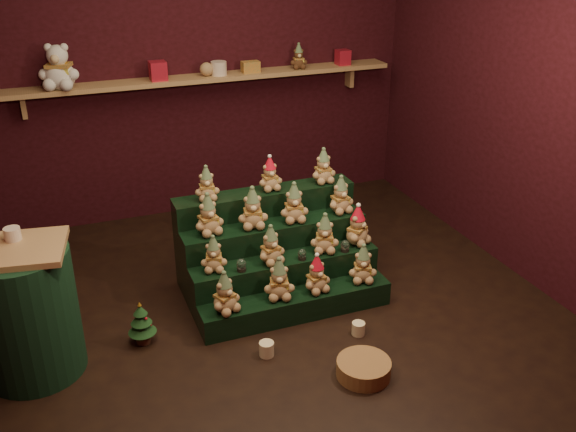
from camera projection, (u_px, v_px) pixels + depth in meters
name	position (u px, v px, depth m)	size (l,w,h in m)	color
ground	(275.00, 311.00, 4.66)	(4.00, 4.00, 0.00)	black
back_wall	(196.00, 63.00, 5.79)	(4.00, 0.10, 2.80)	black
front_wall	(467.00, 280.00, 2.33)	(4.00, 0.10, 2.80)	black
right_wall	(534.00, 96.00, 4.74)	(0.10, 4.00, 2.80)	black
back_shelf	(201.00, 79.00, 5.69)	(3.60, 0.26, 0.24)	#A47D52
riser_tier_front	(297.00, 305.00, 4.56)	(1.40, 0.22, 0.18)	black
riser_tier_midfront	(285.00, 280.00, 4.71)	(1.40, 0.22, 0.36)	black
riser_tier_midback	(275.00, 255.00, 4.86)	(1.40, 0.22, 0.54)	black
riser_tier_back	(265.00, 233.00, 5.01)	(1.40, 0.22, 0.72)	black
teddy_0	(225.00, 292.00, 4.28)	(0.21, 0.19, 0.29)	tan
teddy_1	(279.00, 279.00, 4.43)	(0.22, 0.19, 0.30)	tan
teddy_2	(317.00, 274.00, 4.51)	(0.20, 0.18, 0.28)	tan
teddy_3	(363.00, 263.00, 4.64)	(0.20, 0.18, 0.29)	tan
teddy_4	(214.00, 254.00, 4.43)	(0.18, 0.17, 0.26)	tan
teddy_5	(271.00, 245.00, 4.52)	(0.20, 0.18, 0.28)	tan
teddy_6	(325.00, 233.00, 4.67)	(0.21, 0.19, 0.29)	tan
teddy_7	(357.00, 225.00, 4.78)	(0.22, 0.20, 0.30)	tan
teddy_8	(208.00, 214.00, 4.53)	(0.21, 0.19, 0.30)	tan
teddy_9	(253.00, 208.00, 4.63)	(0.22, 0.20, 0.31)	tan
teddy_10	(294.00, 203.00, 4.72)	(0.21, 0.19, 0.30)	tan
teddy_11	(341.00, 195.00, 4.87)	(0.20, 0.18, 0.29)	tan
teddy_12	(207.00, 183.00, 4.65)	(0.18, 0.16, 0.25)	tan
teddy_13	(270.00, 174.00, 4.81)	(0.18, 0.16, 0.26)	tan
teddy_14	(323.00, 166.00, 4.95)	(0.19, 0.17, 0.27)	tan
snow_globe_a	(241.00, 265.00, 4.45)	(0.07, 0.07, 0.09)	black
snow_globe_b	(302.00, 254.00, 4.60)	(0.06, 0.06, 0.08)	black
snow_globe_c	(345.00, 246.00, 4.71)	(0.07, 0.07, 0.09)	black
side_table	(27.00, 311.00, 3.89)	(0.64, 0.61, 0.87)	#A47D52
table_ornament	(12.00, 234.00, 3.77)	(0.10, 0.10, 0.08)	beige
mini_christmas_tree	(142.00, 323.00, 4.25)	(0.19, 0.19, 0.32)	#472619
mug_left	(267.00, 349.00, 4.17)	(0.10, 0.10, 0.10)	beige
mug_right	(358.00, 329.00, 4.38)	(0.09, 0.09, 0.09)	beige
wicker_basket	(364.00, 369.00, 3.98)	(0.34, 0.34, 0.11)	#A17441
white_bear	(58.00, 60.00, 5.17)	(0.33, 0.29, 0.46)	white
brown_bear	(299.00, 56.00, 5.90)	(0.16, 0.14, 0.22)	#4F2B1A
gift_tin_red_a	(158.00, 71.00, 5.50)	(0.14, 0.14, 0.16)	#B51B30
gift_tin_cream	(219.00, 68.00, 5.69)	(0.14, 0.14, 0.12)	beige
gift_tin_red_b	(343.00, 57.00, 6.08)	(0.12, 0.12, 0.14)	#B51B30
shelf_plush_ball	(207.00, 69.00, 5.65)	(0.12, 0.12, 0.12)	tan
scarf_gift_box	(250.00, 67.00, 5.79)	(0.16, 0.10, 0.10)	orange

